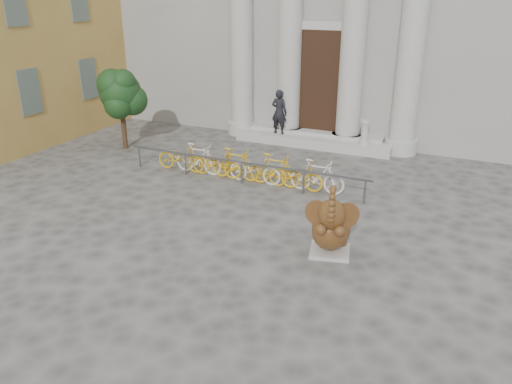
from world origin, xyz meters
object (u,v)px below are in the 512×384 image
at_px(bike_rack, 245,166).
at_px(tree, 121,93).
at_px(elephant_statue, 331,228).
at_px(pedestrian, 279,112).

relative_size(bike_rack, tree, 2.70).
xyz_separation_m(elephant_statue, pedestrian, (-4.35, 7.76, 0.57)).
bearing_deg(tree, pedestrian, 32.14).
relative_size(elephant_statue, tree, 0.60).
bearing_deg(elephant_statue, bike_rack, 124.89).
xyz_separation_m(elephant_statue, bike_rack, (-3.75, 3.39, -0.14)).
xyz_separation_m(elephant_statue, tree, (-9.30, 4.65, 1.43)).
bearing_deg(pedestrian, tree, 36.25).
relative_size(tree, pedestrian, 1.75).
xyz_separation_m(tree, pedestrian, (4.94, 3.10, -0.86)).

